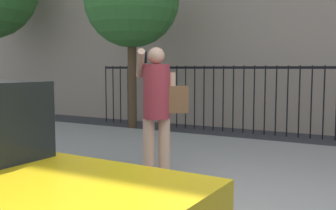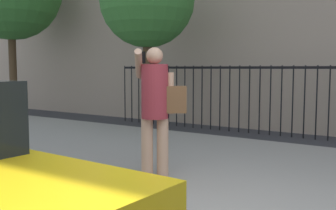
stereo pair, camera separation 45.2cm
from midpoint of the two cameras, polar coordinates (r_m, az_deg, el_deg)
sidewalk at (r=5.58m, az=14.95°, el=-10.08°), size 28.00×4.40×0.15m
iron_fence at (r=9.04m, az=20.94°, el=1.67°), size 12.03×0.04×1.60m
pedestrian_on_phone at (r=5.04m, az=-3.94°, el=0.38°), size 0.71×0.64×1.65m
street_tree_near at (r=9.60m, az=-6.64°, el=14.70°), size 2.22×2.22×4.24m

